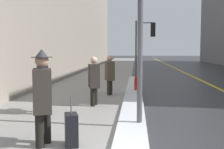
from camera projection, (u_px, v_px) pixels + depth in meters
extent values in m
cube|color=gray|center=(102.00, 76.00, 19.06)|extent=(4.00, 80.00, 0.01)
cube|color=gold|center=(192.00, 76.00, 18.55)|extent=(0.16, 80.00, 0.00)
cube|color=silver|center=(133.00, 97.00, 10.02)|extent=(0.63, 14.51, 0.12)
cylinder|color=#515156|center=(140.00, 15.00, 6.11)|extent=(0.12, 0.12, 4.98)
cylinder|color=#515156|center=(136.00, 49.00, 18.40)|extent=(0.11, 0.11, 3.64)
cylinder|color=#515156|center=(145.00, 23.00, 18.13)|extent=(1.10, 0.22, 0.07)
cube|color=black|center=(153.00, 30.00, 18.05)|extent=(0.32, 0.24, 0.90)
sphere|color=red|center=(153.00, 25.00, 18.14)|extent=(0.19, 0.19, 0.19)
sphere|color=orange|center=(153.00, 30.00, 18.16)|extent=(0.19, 0.19, 0.19)
sphere|color=green|center=(153.00, 34.00, 18.19)|extent=(0.19, 0.19, 0.19)
cylinder|color=black|center=(47.00, 120.00, 5.21)|extent=(0.16, 0.16, 0.89)
cylinder|color=black|center=(40.00, 124.00, 4.94)|extent=(0.16, 0.16, 0.89)
cube|color=#2D2823|center=(42.00, 90.00, 5.03)|extent=(0.47, 0.61, 0.78)
sphere|color=tan|center=(42.00, 61.00, 4.98)|extent=(0.24, 0.24, 0.24)
cylinder|color=#28282D|center=(42.00, 57.00, 4.97)|extent=(0.38, 0.38, 0.01)
cone|color=#28282D|center=(42.00, 53.00, 4.97)|extent=(0.23, 0.23, 0.15)
cylinder|color=black|center=(45.00, 98.00, 7.77)|extent=(0.15, 0.15, 0.83)
cylinder|color=black|center=(41.00, 99.00, 7.52)|extent=(0.15, 0.15, 0.83)
cube|color=#191E38|center=(43.00, 79.00, 7.60)|extent=(0.44, 0.57, 0.73)
sphere|color=beige|center=(42.00, 61.00, 7.55)|extent=(0.23, 0.23, 0.23)
cube|color=black|center=(43.00, 83.00, 7.95)|extent=(0.16, 0.24, 0.28)
cylinder|color=black|center=(95.00, 92.00, 8.87)|extent=(0.14, 0.14, 0.83)
cylinder|color=black|center=(93.00, 93.00, 8.62)|extent=(0.14, 0.14, 0.83)
cube|color=#2D2823|center=(94.00, 76.00, 8.70)|extent=(0.43, 0.56, 0.72)
sphere|color=beige|center=(94.00, 60.00, 8.66)|extent=(0.22, 0.22, 0.22)
cylinder|color=#2A241B|center=(111.00, 84.00, 10.95)|extent=(0.14, 0.14, 0.82)
cylinder|color=#2A241B|center=(109.00, 85.00, 10.71)|extent=(0.14, 0.14, 0.82)
cube|color=#473D2D|center=(110.00, 71.00, 10.78)|extent=(0.43, 0.56, 0.72)
sphere|color=tan|center=(110.00, 58.00, 10.74)|extent=(0.22, 0.22, 0.22)
cube|color=black|center=(71.00, 130.00, 5.06)|extent=(0.32, 0.41, 0.60)
cylinder|color=#4C4C51|center=(71.00, 104.00, 5.02)|extent=(0.02, 0.02, 0.35)
cylinder|color=red|center=(137.00, 86.00, 11.37)|extent=(0.20, 0.20, 0.55)
sphere|color=red|center=(137.00, 78.00, 11.34)|extent=(0.18, 0.18, 0.18)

